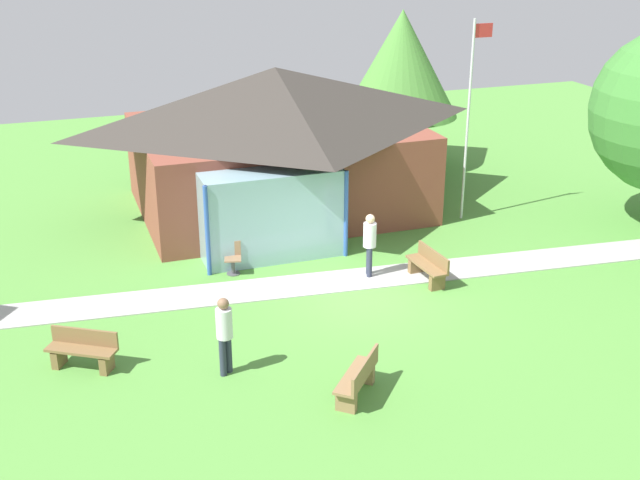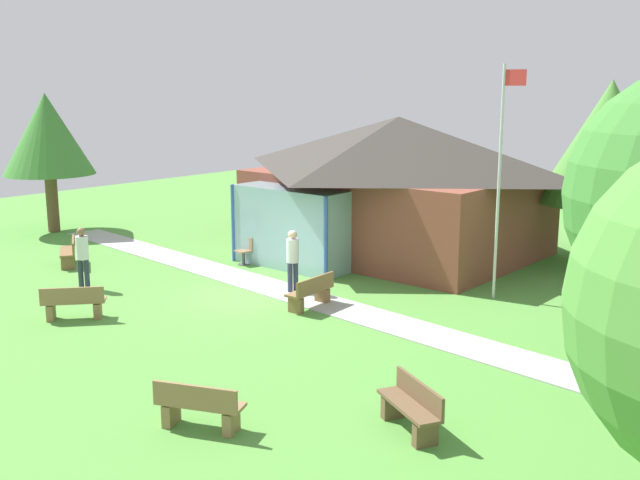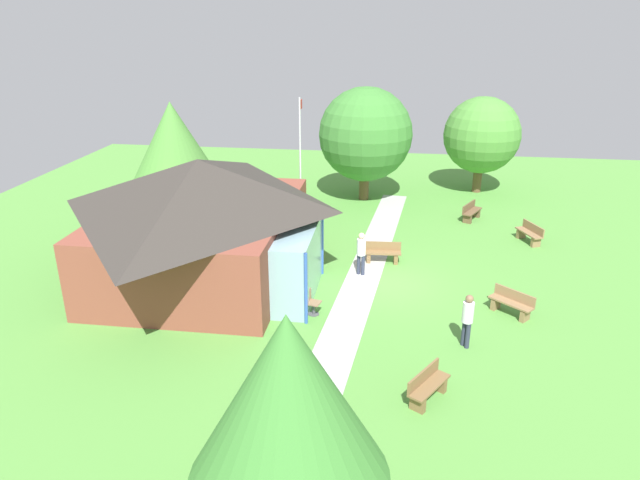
% 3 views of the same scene
% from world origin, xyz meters
% --- Properties ---
extents(ground_plane, '(44.00, 44.00, 0.00)m').
position_xyz_m(ground_plane, '(0.00, 0.00, 0.00)').
color(ground_plane, '#54933D').
extents(pavilion, '(9.61, 8.32, 4.55)m').
position_xyz_m(pavilion, '(-0.15, 6.89, 2.37)').
color(pavilion, brown).
rests_on(pavilion, ground_plane).
extents(footpath, '(22.56, 3.41, 0.03)m').
position_xyz_m(footpath, '(0.00, 0.97, 0.01)').
color(footpath, '#ADADA8').
rests_on(footpath, ground_plane).
extents(flagpole, '(0.64, 0.08, 6.12)m').
position_xyz_m(flagpole, '(5.11, 4.16, 3.36)').
color(flagpole, silver).
rests_on(flagpole, ground_plane).
extents(bench_mid_left, '(1.51, 1.17, 0.84)m').
position_xyz_m(bench_mid_left, '(-6.83, -1.22, 0.40)').
color(bench_mid_left, brown).
rests_on(bench_mid_left, ground_plane).
extents(bench_front_right, '(1.55, 1.00, 0.84)m').
position_xyz_m(bench_front_right, '(5.09, -6.09, 0.40)').
color(bench_front_right, olive).
rests_on(bench_front_right, ground_plane).
extents(bench_rear_near_path, '(0.53, 1.52, 0.84)m').
position_xyz_m(bench_rear_near_path, '(1.97, 0.28, 0.40)').
color(bench_rear_near_path, brown).
rests_on(bench_rear_near_path, ground_plane).
extents(bench_front_center, '(1.31, 1.42, 0.84)m').
position_xyz_m(bench_front_center, '(-1.79, -4.18, 0.40)').
color(bench_front_center, olive).
rests_on(bench_front_center, ground_plane).
extents(bench_lawn_far_right, '(1.53, 1.08, 0.84)m').
position_xyz_m(bench_lawn_far_right, '(7.78, -3.83, 0.40)').
color(bench_lawn_far_right, brown).
rests_on(bench_lawn_far_right, ground_plane).
extents(patio_chair_porch_left, '(0.53, 0.53, 0.86)m').
position_xyz_m(patio_chair_porch_left, '(-2.70, 2.46, 0.42)').
color(patio_chair_porch_left, '#8C6B4C').
rests_on(patio_chair_porch_left, ground_plane).
extents(visitor_strolling_lawn, '(0.34, 0.34, 1.74)m').
position_xyz_m(visitor_strolling_lawn, '(-4.05, -2.46, 1.02)').
color(visitor_strolling_lawn, '#2D3347').
rests_on(visitor_strolling_lawn, ground_plane).
extents(visitor_on_path, '(0.34, 0.34, 1.74)m').
position_xyz_m(visitor_on_path, '(0.63, 1.06, 1.02)').
color(visitor_on_path, '#2D3347').
rests_on(visitor_on_path, ground_plane).
extents(tree_west_hedge, '(3.40, 3.40, 5.28)m').
position_xyz_m(tree_west_hedge, '(-12.18, 1.38, 3.72)').
color(tree_west_hedge, brown).
rests_on(tree_west_hedge, ground_plane).
extents(tree_behind_pavilion_right, '(4.28, 4.28, 5.75)m').
position_xyz_m(tree_behind_pavilion_right, '(5.65, 10.25, 3.81)').
color(tree_behind_pavilion_right, brown).
rests_on(tree_behind_pavilion_right, ground_plane).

